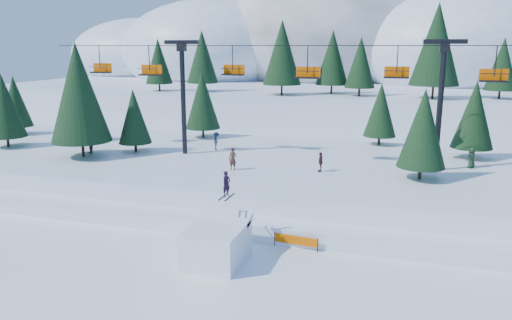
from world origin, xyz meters
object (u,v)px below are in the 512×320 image
(jump_kicker, at_px, (217,242))
(banner_near, at_px, (296,240))
(chairlift, at_px, (293,82))
(banner_far, at_px, (419,249))

(jump_kicker, distance_m, banner_near, 5.12)
(chairlift, bearing_deg, banner_far, -49.14)
(jump_kicker, height_order, banner_near, jump_kicker)
(jump_kicker, bearing_deg, banner_near, 38.12)
(jump_kicker, bearing_deg, banner_far, 19.59)
(jump_kicker, distance_m, chairlift, 18.26)
(jump_kicker, height_order, banner_far, jump_kicker)
(jump_kicker, bearing_deg, chairlift, 87.67)
(banner_near, bearing_deg, jump_kicker, -141.88)
(chairlift, relative_size, banner_far, 16.72)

